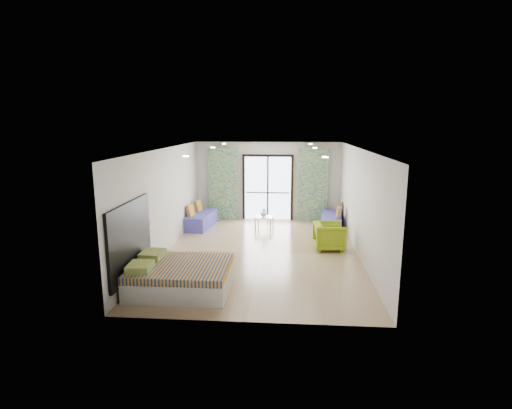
# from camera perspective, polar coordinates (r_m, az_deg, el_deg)

# --- Properties ---
(floor) EXTENTS (5.00, 7.50, 0.01)m
(floor) POSITION_cam_1_polar(r_m,az_deg,el_deg) (10.54, 0.68, -6.86)
(floor) COLOR #97795A
(floor) RESTS_ON ground
(ceiling) EXTENTS (5.00, 7.50, 0.01)m
(ceiling) POSITION_cam_1_polar(r_m,az_deg,el_deg) (10.02, 0.72, 7.96)
(ceiling) COLOR silver
(ceiling) RESTS_ON ground
(wall_back) EXTENTS (5.00, 0.01, 2.70)m
(wall_back) POSITION_cam_1_polar(r_m,az_deg,el_deg) (13.89, 1.70, 3.35)
(wall_back) COLOR silver
(wall_back) RESTS_ON ground
(wall_front) EXTENTS (5.00, 0.01, 2.70)m
(wall_front) POSITION_cam_1_polar(r_m,az_deg,el_deg) (6.57, -1.43, -5.97)
(wall_front) COLOR silver
(wall_front) RESTS_ON ground
(wall_left) EXTENTS (0.01, 7.50, 2.70)m
(wall_left) POSITION_cam_1_polar(r_m,az_deg,el_deg) (10.65, -12.85, 0.55)
(wall_left) COLOR silver
(wall_left) RESTS_ON ground
(wall_right) EXTENTS (0.01, 7.50, 2.70)m
(wall_right) POSITION_cam_1_polar(r_m,az_deg,el_deg) (10.34, 14.66, 0.15)
(wall_right) COLOR silver
(wall_right) RESTS_ON ground
(balcony_door) EXTENTS (1.76, 0.08, 2.28)m
(balcony_door) POSITION_cam_1_polar(r_m,az_deg,el_deg) (13.87, 1.69, 2.96)
(balcony_door) COLOR black
(balcony_door) RESTS_ON floor
(balcony_rail) EXTENTS (1.52, 0.03, 0.04)m
(balcony_rail) POSITION_cam_1_polar(r_m,az_deg,el_deg) (13.93, 1.69, 1.71)
(balcony_rail) COLOR #595451
(balcony_rail) RESTS_ON balcony_door
(curtain_left) EXTENTS (1.00, 0.10, 2.50)m
(curtain_left) POSITION_cam_1_polar(r_m,az_deg,el_deg) (13.88, -4.75, 2.90)
(curtain_left) COLOR silver
(curtain_left) RESTS_ON floor
(curtain_right) EXTENTS (1.00, 0.10, 2.50)m
(curtain_right) POSITION_cam_1_polar(r_m,az_deg,el_deg) (13.74, 8.14, 2.73)
(curtain_right) COLOR silver
(curtain_right) RESTS_ON floor
(downlight_a) EXTENTS (0.12, 0.12, 0.02)m
(downlight_a) POSITION_cam_1_polar(r_m,az_deg,el_deg) (8.26, -10.00, 6.82)
(downlight_a) COLOR #FFE0B2
(downlight_a) RESTS_ON ceiling
(downlight_b) EXTENTS (0.12, 0.12, 0.02)m
(downlight_b) POSITION_cam_1_polar(r_m,az_deg,el_deg) (8.04, 9.85, 6.70)
(downlight_b) COLOR #FFE0B2
(downlight_b) RESTS_ON ceiling
(downlight_c) EXTENTS (0.12, 0.12, 0.02)m
(downlight_c) POSITION_cam_1_polar(r_m,az_deg,el_deg) (11.19, -6.19, 8.11)
(downlight_c) COLOR #FFE0B2
(downlight_c) RESTS_ON ceiling
(downlight_d) EXTENTS (0.12, 0.12, 0.02)m
(downlight_d) POSITION_cam_1_polar(r_m,az_deg,el_deg) (11.03, 8.41, 8.01)
(downlight_d) COLOR #FFE0B2
(downlight_d) RESTS_ON ceiling
(downlight_e) EXTENTS (0.12, 0.12, 0.02)m
(downlight_e) POSITION_cam_1_polar(r_m,az_deg,el_deg) (13.16, -4.60, 8.64)
(downlight_e) COLOR #FFE0B2
(downlight_e) RESTS_ON ceiling
(downlight_f) EXTENTS (0.12, 0.12, 0.02)m
(downlight_f) POSITION_cam_1_polar(r_m,az_deg,el_deg) (13.02, 7.81, 8.55)
(downlight_f) COLOR #FFE0B2
(downlight_f) RESTS_ON ceiling
(headboard) EXTENTS (0.06, 2.10, 1.50)m
(headboard) POSITION_cam_1_polar(r_m,az_deg,el_deg) (8.41, -17.49, -4.71)
(headboard) COLOR black
(headboard) RESTS_ON floor
(switch_plate) EXTENTS (0.02, 0.10, 0.10)m
(switch_plate) POSITION_cam_1_polar(r_m,az_deg,el_deg) (9.54, -14.79, -2.65)
(switch_plate) COLOR silver
(switch_plate) RESTS_ON wall_left
(bed) EXTENTS (1.95, 1.59, 0.67)m
(bed) POSITION_cam_1_polar(r_m,az_deg,el_deg) (8.35, -10.79, -10.06)
(bed) COLOR silver
(bed) RESTS_ON floor
(daybed_left) EXTENTS (0.81, 1.70, 0.81)m
(daybed_left) POSITION_cam_1_polar(r_m,az_deg,el_deg) (13.11, -7.87, -2.13)
(daybed_left) COLOR #4947A9
(daybed_left) RESTS_ON floor
(daybed_right) EXTENTS (0.84, 1.71, 0.81)m
(daybed_right) POSITION_cam_1_polar(r_m,az_deg,el_deg) (13.02, 10.77, -2.33)
(daybed_right) COLOR #4947A9
(daybed_right) RESTS_ON floor
(coffee_table) EXTENTS (0.63, 0.63, 0.65)m
(coffee_table) POSITION_cam_1_polar(r_m,az_deg,el_deg) (12.89, 1.19, -1.91)
(coffee_table) COLOR silver
(coffee_table) RESTS_ON floor
(vase) EXTENTS (0.27, 0.27, 0.21)m
(vase) POSITION_cam_1_polar(r_m,az_deg,el_deg) (12.87, 1.11, -1.26)
(vase) COLOR white
(vase) RESTS_ON coffee_table
(armchair) EXTENTS (0.78, 0.83, 0.80)m
(armchair) POSITION_cam_1_polar(r_m,az_deg,el_deg) (10.86, 10.45, -4.29)
(armchair) COLOR #8BA915
(armchair) RESTS_ON floor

